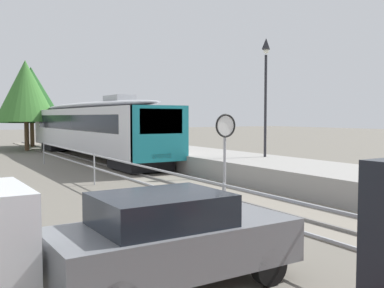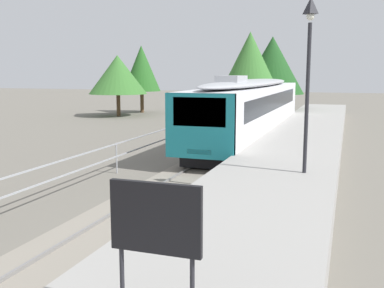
# 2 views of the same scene
# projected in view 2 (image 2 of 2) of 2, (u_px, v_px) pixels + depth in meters

# --- Properties ---
(ground_plane) EXTENTS (160.00, 160.00, 0.00)m
(ground_plane) POSITION_uv_depth(u_px,v_px,m) (135.00, 169.00, 19.11)
(ground_plane) COLOR #6B665B
(track_rails) EXTENTS (3.20, 60.00, 0.14)m
(track_rails) POSITION_uv_depth(u_px,v_px,m) (202.00, 173.00, 18.13)
(track_rails) COLOR gray
(track_rails) RESTS_ON ground
(commuter_train) EXTENTS (2.82, 20.13, 3.74)m
(commuter_train) POSITION_uv_depth(u_px,v_px,m) (252.00, 105.00, 26.70)
(commuter_train) COLOR silver
(commuter_train) RESTS_ON track_rails
(station_platform) EXTENTS (3.90, 60.00, 0.90)m
(station_platform) POSITION_uv_depth(u_px,v_px,m) (284.00, 169.00, 17.02)
(station_platform) COLOR #999691
(station_platform) RESTS_ON ground
(platform_lamp_mid_platform) EXTENTS (0.34, 0.34, 5.35)m
(platform_lamp_mid_platform) POSITION_uv_depth(u_px,v_px,m) (309.00, 52.00, 13.68)
(platform_lamp_mid_platform) COLOR #232328
(platform_lamp_mid_platform) RESTS_ON station_platform
(platform_notice_board) EXTENTS (1.20, 0.08, 1.80)m
(platform_notice_board) POSITION_uv_depth(u_px,v_px,m) (155.00, 223.00, 5.57)
(platform_notice_board) COLOR #232328
(platform_notice_board) RESTS_ON station_platform
(tree_behind_carpark) EXTENTS (4.84, 4.84, 7.23)m
(tree_behind_carpark) POSITION_uv_depth(u_px,v_px,m) (250.00, 63.00, 36.05)
(tree_behind_carpark) COLOR brown
(tree_behind_carpark) RESTS_ON ground
(tree_behind_station_far) EXTENTS (3.79, 3.79, 6.72)m
(tree_behind_station_far) POSITION_uv_depth(u_px,v_px,m) (141.00, 68.00, 45.41)
(tree_behind_station_far) COLOR brown
(tree_behind_station_far) RESTS_ON ground
(tree_distant_left) EXTENTS (5.57, 5.57, 7.12)m
(tree_distant_left) POSITION_uv_depth(u_px,v_px,m) (272.00, 65.00, 39.27)
(tree_distant_left) COLOR brown
(tree_distant_left) RESTS_ON ground
(tree_distant_centre) EXTENTS (5.38, 5.38, 5.62)m
(tree_distant_centre) POSITION_uv_depth(u_px,v_px,m) (118.00, 75.00, 41.73)
(tree_distant_centre) COLOR brown
(tree_distant_centre) RESTS_ON ground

